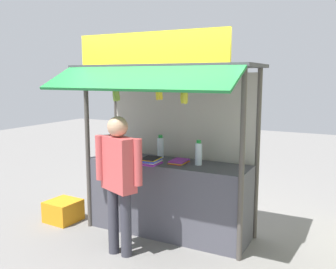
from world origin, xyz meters
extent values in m
plane|color=slate|center=(0.00, 0.00, 0.00)|extent=(20.00, 20.00, 0.00)
cube|color=#4C4C56|center=(0.00, 0.00, 0.47)|extent=(2.08, 0.59, 0.94)
cylinder|color=#4C4742|center=(-1.04, -0.30, 1.06)|extent=(0.06, 0.06, 2.11)
cylinder|color=#4C4742|center=(1.04, -0.30, 1.06)|extent=(0.06, 0.06, 2.11)
cylinder|color=#4C4742|center=(-1.04, 0.36, 1.06)|extent=(0.06, 0.06, 2.11)
cylinder|color=#4C4742|center=(1.04, 0.36, 1.06)|extent=(0.06, 0.06, 2.11)
cube|color=#B7B2A8|center=(0.00, 0.36, 1.03)|extent=(2.04, 0.04, 2.06)
cube|color=#3F3F44|center=(0.00, -0.07, 2.13)|extent=(2.28, 0.86, 0.04)
cube|color=#1E7A38|center=(0.00, -0.75, 2.00)|extent=(2.24, 0.51, 0.26)
cube|color=yellow|center=(0.00, -0.45, 2.33)|extent=(1.87, 0.04, 0.35)
cylinder|color=#59544C|center=(0.00, -0.40, 2.03)|extent=(1.98, 0.02, 0.02)
cylinder|color=silver|center=(-0.20, 0.17, 1.08)|extent=(0.09, 0.09, 0.27)
cylinder|color=#198C33|center=(-0.20, 0.17, 1.23)|extent=(0.06, 0.06, 0.04)
cylinder|color=silver|center=(0.41, 0.02, 1.08)|extent=(0.09, 0.09, 0.27)
cylinder|color=#198C33|center=(0.41, 0.02, 1.23)|extent=(0.06, 0.06, 0.04)
cylinder|color=silver|center=(-0.76, 0.09, 1.06)|extent=(0.07, 0.07, 0.22)
cylinder|color=blue|center=(-0.76, 0.09, 1.18)|extent=(0.05, 0.05, 0.03)
cube|color=red|center=(0.15, 0.00, 0.95)|extent=(0.19, 0.26, 0.01)
cube|color=yellow|center=(0.15, 0.00, 0.96)|extent=(0.21, 0.27, 0.01)
cube|color=purple|center=(0.14, 0.01, 0.96)|extent=(0.20, 0.27, 0.01)
cube|color=purple|center=(0.16, 0.01, 0.98)|extent=(0.19, 0.26, 0.01)
cube|color=purple|center=(-0.12, -0.21, 0.95)|extent=(0.19, 0.26, 0.01)
cube|color=purple|center=(-0.13, -0.21, 0.96)|extent=(0.22, 0.27, 0.01)
cube|color=white|center=(-0.13, -0.20, 0.98)|extent=(0.19, 0.26, 0.01)
cube|color=blue|center=(-0.13, -0.22, 0.99)|extent=(0.22, 0.28, 0.01)
cube|color=blue|center=(-0.12, -0.22, 1.00)|extent=(0.20, 0.26, 0.01)
cube|color=yellow|center=(-0.13, -0.21, 1.01)|extent=(0.21, 0.27, 0.01)
cube|color=black|center=(-0.13, -0.21, 1.02)|extent=(0.21, 0.27, 0.01)
cube|color=blue|center=(-0.65, -0.22, 0.95)|extent=(0.23, 0.26, 0.01)
cube|color=orange|center=(-0.64, -0.21, 0.96)|extent=(0.24, 0.27, 0.01)
cube|color=red|center=(-0.64, -0.22, 0.97)|extent=(0.22, 0.25, 0.01)
cube|color=red|center=(-0.65, -0.21, 0.98)|extent=(0.21, 0.25, 0.01)
cylinder|color=#332D23|center=(0.09, -0.40, 1.97)|extent=(0.01, 0.01, 0.09)
cylinder|color=olive|center=(0.09, -0.40, 1.90)|extent=(0.04, 0.04, 0.04)
ellipsoid|color=yellow|center=(0.12, -0.40, 1.83)|extent=(0.04, 0.09, 0.15)
ellipsoid|color=yellow|center=(0.11, -0.38, 1.82)|extent=(0.07, 0.07, 0.16)
ellipsoid|color=yellow|center=(0.09, -0.37, 1.83)|extent=(0.09, 0.04, 0.15)
ellipsoid|color=yellow|center=(0.08, -0.38, 1.82)|extent=(0.06, 0.06, 0.16)
ellipsoid|color=yellow|center=(0.07, -0.40, 1.82)|extent=(0.04, 0.07, 0.15)
ellipsoid|color=yellow|center=(0.07, -0.41, 1.82)|extent=(0.06, 0.06, 0.16)
ellipsoid|color=yellow|center=(0.09, -0.42, 1.82)|extent=(0.08, 0.04, 0.15)
ellipsoid|color=yellow|center=(0.11, -0.41, 1.82)|extent=(0.06, 0.07, 0.16)
cylinder|color=#332D23|center=(0.41, -0.40, 1.95)|extent=(0.01, 0.01, 0.13)
cylinder|color=olive|center=(0.41, -0.40, 1.87)|extent=(0.04, 0.04, 0.04)
ellipsoid|color=gold|center=(0.43, -0.40, 1.79)|extent=(0.04, 0.08, 0.15)
ellipsoid|color=gold|center=(0.42, -0.38, 1.79)|extent=(0.07, 0.07, 0.15)
ellipsoid|color=gold|center=(0.40, -0.38, 1.79)|extent=(0.08, 0.05, 0.15)
ellipsoid|color=gold|center=(0.39, -0.39, 1.79)|extent=(0.05, 0.08, 0.15)
ellipsoid|color=gold|center=(0.38, -0.41, 1.79)|extent=(0.06, 0.08, 0.15)
ellipsoid|color=gold|center=(0.41, -0.41, 1.79)|extent=(0.07, 0.04, 0.15)
ellipsoid|color=gold|center=(0.42, -0.41, 1.79)|extent=(0.06, 0.06, 0.15)
cylinder|color=#332D23|center=(-0.50, -0.40, 1.96)|extent=(0.01, 0.01, 0.12)
cylinder|color=olive|center=(-0.50, -0.40, 1.88)|extent=(0.04, 0.04, 0.04)
ellipsoid|color=#8BB243|center=(-0.47, -0.39, 1.80)|extent=(0.04, 0.09, 0.16)
ellipsoid|color=#8BB243|center=(-0.48, -0.38, 1.80)|extent=(0.07, 0.07, 0.16)
ellipsoid|color=#8BB243|center=(-0.50, -0.37, 1.80)|extent=(0.09, 0.04, 0.16)
ellipsoid|color=#8BB243|center=(-0.52, -0.38, 1.79)|extent=(0.06, 0.07, 0.16)
ellipsoid|color=#8BB243|center=(-0.52, -0.40, 1.79)|extent=(0.04, 0.07, 0.16)
ellipsoid|color=#8BB243|center=(-0.51, -0.41, 1.79)|extent=(0.07, 0.06, 0.16)
ellipsoid|color=#8BB243|center=(-0.50, -0.42, 1.79)|extent=(0.08, 0.04, 0.16)
ellipsoid|color=#8BB243|center=(-0.49, -0.41, 1.79)|extent=(0.06, 0.06, 0.16)
cylinder|color=#383842|center=(-0.30, -0.79, 0.38)|extent=(0.12, 0.12, 0.76)
cylinder|color=#383842|center=(-0.12, -0.79, 0.38)|extent=(0.12, 0.12, 0.76)
cube|color=#CC4C4C|center=(-0.21, -0.79, 1.06)|extent=(0.49, 0.35, 0.60)
cylinder|color=#CC4C4C|center=(-0.46, -0.79, 1.11)|extent=(0.10, 0.10, 0.51)
cylinder|color=#CC4C4C|center=(0.04, -0.79, 1.11)|extent=(0.10, 0.10, 0.51)
sphere|color=tan|center=(-0.21, -0.79, 1.47)|extent=(0.23, 0.23, 0.23)
cube|color=orange|center=(-1.49, -0.33, 0.15)|extent=(0.44, 0.44, 0.29)
camera|label=1|loc=(2.13, -4.10, 2.01)|focal=39.88mm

